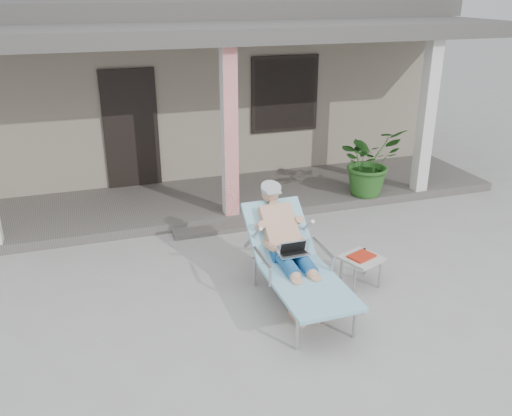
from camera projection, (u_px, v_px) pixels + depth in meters
name	position (u px, v px, depth m)	size (l,w,h in m)	color
ground	(277.00, 286.00, 6.90)	(60.00, 60.00, 0.00)	#9E9E99
house	(176.00, 78.00, 11.98)	(10.40, 5.40, 3.30)	gray
porch_deck	(218.00, 199.00, 9.51)	(10.00, 2.00, 0.15)	#605B56
porch_overhang	(214.00, 38.00, 8.43)	(10.00, 2.30, 2.85)	silver
porch_step	(236.00, 226.00, 8.52)	(2.00, 0.30, 0.07)	#605B56
lounger	(292.00, 236.00, 6.36)	(0.79, 2.07, 1.34)	#B7B7BC
side_table	(361.00, 260.00, 6.84)	(0.58, 0.58, 0.40)	#B8B7B3
potted_palm	(369.00, 161.00, 9.33)	(1.07, 0.93, 1.19)	#26591E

